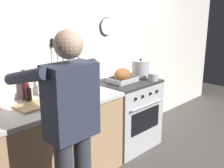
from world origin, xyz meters
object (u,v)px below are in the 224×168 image
Objects in this scene: person_cook at (70,124)px; bottle_vinegar at (46,87)px; saucepan at (153,77)px; cutting_board at (36,105)px; roasting_pan at (122,76)px; stock_pot at (140,69)px; stove at (127,114)px; bottle_soy_sauce at (29,95)px; bottle_wine_red at (25,87)px.

bottle_vinegar is (0.33, 0.84, 0.05)m from person_cook.
bottle_vinegar is at bearing -9.76° from person_cook.
cutting_board is at bearing 172.12° from saucepan.
stock_pot reaches higher than roasting_pan.
stove is 4.81× the size of bottle_soy_sauce.
stove is 0.60m from saucepan.
cutting_board is (-1.60, -0.02, -0.10)m from stock_pot.
stock_pot is (0.38, 0.01, 0.03)m from roasting_pan.
cutting_board reaches higher than stove.
roasting_pan is 0.98× the size of cutting_board.
person_cook is at bearing -158.08° from stock_pot.
bottle_wine_red is at bearing 171.49° from stock_pot.
person_cook is at bearing -164.98° from saucepan.
bottle_soy_sauce is at bearing 173.44° from stove.
bottle_vinegar is (-1.32, 0.39, 0.06)m from saucepan.
person_cook reaches higher than roasting_pan.
bottle_wine_red is at bearing 81.82° from cutting_board.
stock_pot reaches higher than saucepan.
cutting_board is at bearing -98.18° from bottle_wine_red.
stock_pot is at bearing -8.51° from bottle_wine_red.
saucepan is at bearing -7.88° from cutting_board.
stock_pot is at bearing -56.45° from person_cook.
roasting_pan is 1.38× the size of bottle_vinegar.
stock_pot is at bearing -6.48° from bottle_vinegar.
roasting_pan is 1.14× the size of bottle_wine_red.
bottle_wine_red is (-1.56, 0.23, 0.02)m from stock_pot.
person_cook reaches higher than cutting_board.
stock_pot is at bearing 80.10° from saucepan.
saucepan reaches higher than cutting_board.
person_cook is at bearing -98.06° from cutting_board.
saucepan is 1.59m from bottle_wine_red.
saucepan is at bearing -43.68° from stove.
saucepan is 1.58m from bottle_soy_sauce.
roasting_pan is at bearing 146.11° from saucepan.
saucepan is 0.71× the size of bottle_soy_sauce.
cutting_board is 1.92× the size of bottle_soy_sauce.
roasting_pan is at bearing -11.78° from bottle_wine_red.
stove is at bearing 136.32° from saucepan.
person_cook is 1.71m from saucepan.
roasting_pan is at bearing -178.51° from stove.
person_cook reaches higher than saucepan.
cutting_board is (-1.56, 0.22, -0.04)m from saucepan.
stove is at bearing -8.71° from bottle_vinegar.
bottle_soy_sauce is (-0.21, -0.02, -0.03)m from bottle_vinegar.
stove is 1.43m from bottle_wine_red.
stock_pot is 0.25m from saucepan.
bottle_vinegar is at bearing 173.52° from stock_pot.
stove is at bearing -10.80° from bottle_wine_red.
person_cook is 4.61× the size of cutting_board.
bottle_wine_red is (-1.52, 0.47, 0.08)m from saucepan.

